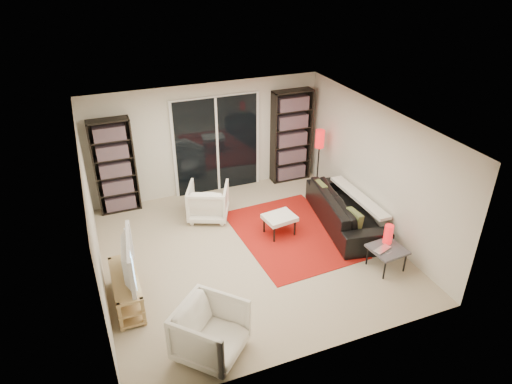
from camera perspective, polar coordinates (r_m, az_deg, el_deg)
floor at (r=8.26m, az=-0.86°, el=-7.34°), size 5.00×5.00×0.00m
wall_back at (r=9.77m, az=-6.15°, el=6.56°), size 5.00×0.02×2.40m
wall_front at (r=5.74m, az=8.11°, el=-11.28°), size 5.00×0.02×2.40m
wall_left at (r=7.25m, az=-19.79°, el=-3.51°), size 0.02×5.00×2.40m
wall_right at (r=8.71m, az=14.68°, el=2.88°), size 0.02×5.00×2.40m
ceiling at (r=7.11m, az=-1.00°, el=8.48°), size 5.00×5.00×0.02m
sliding_door at (r=9.84m, az=-4.92°, el=5.85°), size 1.92×0.08×2.16m
bookshelf_left at (r=9.43m, az=-17.25°, el=3.04°), size 0.80×0.30×1.95m
bookshelf_right at (r=10.30m, az=4.43°, el=6.94°), size 0.90×0.30×2.10m
tv_stand at (r=7.30m, az=-15.87°, el=-11.63°), size 0.38×1.18×0.50m
tv at (r=6.97m, az=-16.32°, el=-8.11°), size 0.27×1.11×0.64m
rug at (r=8.71m, az=4.41°, el=-5.24°), size 2.00×2.62×0.01m
sofa at (r=8.97m, az=11.14°, el=-2.17°), size 1.26×2.39×0.66m
armchair_back at (r=9.07m, az=-5.99°, el=-1.20°), size 1.01×1.02×0.71m
armchair_front at (r=6.28m, az=-5.70°, el=-16.97°), size 1.17×1.17×0.77m
ottoman at (r=8.52m, az=2.97°, el=-3.31°), size 0.62×0.53×0.40m
side_table at (r=7.96m, az=16.10°, el=-7.01°), size 0.59×0.59×0.40m
laptop at (r=7.85m, az=15.81°, el=-7.06°), size 0.38×0.31×0.03m
table_lamp at (r=7.99m, az=16.21°, el=-5.06°), size 0.15×0.15×0.34m
floor_lamp at (r=9.82m, az=7.93°, el=5.84°), size 0.21×0.21×1.42m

